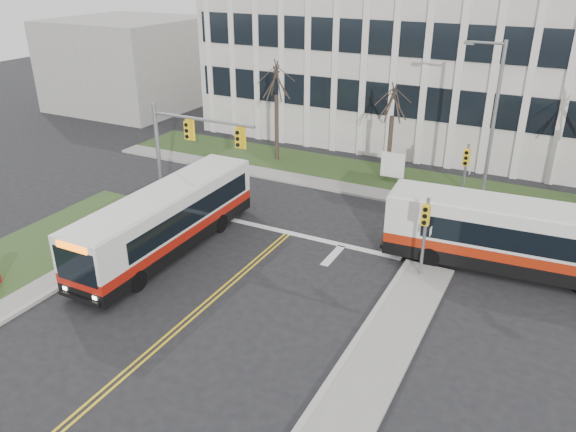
% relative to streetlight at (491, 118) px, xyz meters
% --- Properties ---
extents(ground, '(120.00, 120.00, 0.00)m').
position_rel_streetlight_xyz_m(ground, '(-8.03, -16.20, -5.19)').
color(ground, black).
rests_on(ground, ground).
extents(sidewalk_cross, '(44.00, 1.60, 0.14)m').
position_rel_streetlight_xyz_m(sidewalk_cross, '(-3.03, -1.00, -5.12)').
color(sidewalk_cross, '#9E9B93').
rests_on(sidewalk_cross, ground).
extents(building_lawn, '(44.00, 5.00, 0.12)m').
position_rel_streetlight_xyz_m(building_lawn, '(-3.03, 1.80, -5.13)').
color(building_lawn, '#304A1F').
rests_on(building_lawn, ground).
extents(office_building, '(40.00, 16.00, 12.00)m').
position_rel_streetlight_xyz_m(office_building, '(-3.03, 13.80, 0.81)').
color(office_building, silver).
rests_on(office_building, ground).
extents(building_annex, '(12.00, 12.00, 8.00)m').
position_rel_streetlight_xyz_m(building_annex, '(-34.03, 9.80, -1.19)').
color(building_annex, '#9E9B93').
rests_on(building_annex, ground).
extents(mast_arm_signal, '(6.11, 0.38, 6.20)m').
position_rel_streetlight_xyz_m(mast_arm_signal, '(-13.65, -9.04, -0.94)').
color(mast_arm_signal, slate).
rests_on(mast_arm_signal, ground).
extents(signal_pole_near, '(0.34, 0.39, 3.80)m').
position_rel_streetlight_xyz_m(signal_pole_near, '(-0.83, -9.30, -2.69)').
color(signal_pole_near, slate).
rests_on(signal_pole_near, ground).
extents(signal_pole_far, '(0.34, 0.39, 3.80)m').
position_rel_streetlight_xyz_m(signal_pole_far, '(-0.83, -0.80, -2.69)').
color(signal_pole_far, slate).
rests_on(signal_pole_far, ground).
extents(streetlight, '(2.15, 0.25, 9.20)m').
position_rel_streetlight_xyz_m(streetlight, '(0.00, 0.00, 0.00)').
color(streetlight, slate).
rests_on(streetlight, ground).
extents(directory_sign, '(1.50, 0.12, 2.00)m').
position_rel_streetlight_xyz_m(directory_sign, '(-5.53, 1.30, -4.02)').
color(directory_sign, slate).
rests_on(directory_sign, ground).
extents(tree_left, '(1.80, 1.80, 7.70)m').
position_rel_streetlight_xyz_m(tree_left, '(-14.03, 1.80, 0.32)').
color(tree_left, '#42352B').
rests_on(tree_left, ground).
extents(tree_mid, '(1.80, 1.80, 6.82)m').
position_rel_streetlight_xyz_m(tree_mid, '(-6.03, 2.00, -0.31)').
color(tree_mid, '#42352B').
rests_on(tree_mid, ground).
extents(bus_main, '(2.56, 11.38, 3.03)m').
position_rel_streetlight_xyz_m(bus_main, '(-12.36, -12.30, -3.68)').
color(bus_main, silver).
rests_on(bus_main, ground).
extents(bus_cross, '(11.94, 3.43, 3.14)m').
position_rel_streetlight_xyz_m(bus_cross, '(2.90, -6.70, -3.62)').
color(bus_cross, silver).
rests_on(bus_cross, ground).
extents(newspaper_box_blue, '(0.60, 0.56, 0.95)m').
position_rel_streetlight_xyz_m(newspaper_box_blue, '(-15.05, -15.38, -4.72)').
color(newspaper_box_blue, '#151A94').
rests_on(newspaper_box_blue, ground).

